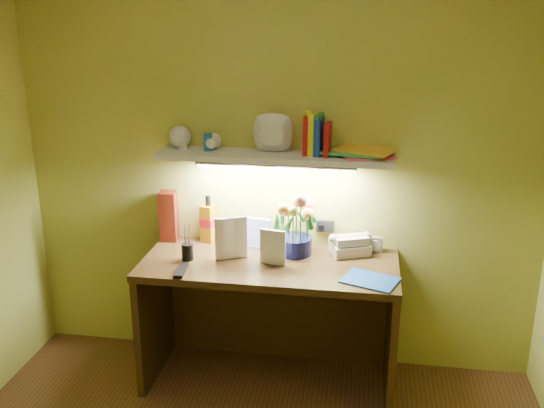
% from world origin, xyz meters
% --- Properties ---
extents(desk, '(1.40, 0.60, 0.75)m').
position_xyz_m(desk, '(0.00, 1.20, 0.38)').
color(desk, '#31210D').
rests_on(desk, ground).
extents(flower_bouquet, '(0.27, 0.27, 0.35)m').
position_xyz_m(flower_bouquet, '(0.12, 1.34, 0.92)').
color(flower_bouquet, '#0A0D37').
rests_on(flower_bouquet, desk).
extents(telephone, '(0.25, 0.22, 0.12)m').
position_xyz_m(telephone, '(0.43, 1.39, 0.81)').
color(telephone, beige).
rests_on(telephone, desk).
extents(desk_clock, '(0.09, 0.05, 0.09)m').
position_xyz_m(desk_clock, '(0.57, 1.45, 0.79)').
color(desk_clock, '#BCBAC0').
rests_on(desk_clock, desk).
extents(whisky_bottle, '(0.10, 0.10, 0.28)m').
position_xyz_m(whisky_bottle, '(-0.40, 1.45, 0.89)').
color(whisky_bottle, '#B06F08').
rests_on(whisky_bottle, desk).
extents(whisky_box, '(0.11, 0.11, 0.30)m').
position_xyz_m(whisky_box, '(-0.64, 1.43, 0.90)').
color(whisky_box, '#5A1709').
rests_on(whisky_box, desk).
extents(pen_cup, '(0.08, 0.08, 0.16)m').
position_xyz_m(pen_cup, '(-0.45, 1.16, 0.83)').
color(pen_cup, black).
rests_on(pen_cup, desk).
extents(art_card, '(0.18, 0.07, 0.17)m').
position_xyz_m(art_card, '(-0.11, 1.40, 0.84)').
color(art_card, silver).
rests_on(art_card, desk).
extents(tv_remote, '(0.06, 0.17, 0.02)m').
position_xyz_m(tv_remote, '(-0.44, 0.99, 0.76)').
color(tv_remote, black).
rests_on(tv_remote, desk).
extents(blue_folder, '(0.32, 0.28, 0.01)m').
position_xyz_m(blue_folder, '(0.55, 1.04, 0.75)').
color(blue_folder, '#1650B4').
rests_on(blue_folder, desk).
extents(desk_book_a, '(0.18, 0.09, 0.24)m').
position_xyz_m(desk_book_a, '(-0.30, 1.18, 0.87)').
color(desk_book_a, white).
rests_on(desk_book_a, desk).
extents(desk_book_b, '(0.15, 0.05, 0.20)m').
position_xyz_m(desk_book_b, '(-0.05, 1.19, 0.85)').
color(desk_book_b, silver).
rests_on(desk_book_b, desk).
extents(wall_shelf, '(1.32, 0.33, 0.26)m').
position_xyz_m(wall_shelf, '(0.04, 1.38, 1.34)').
color(wall_shelf, silver).
rests_on(wall_shelf, ground).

